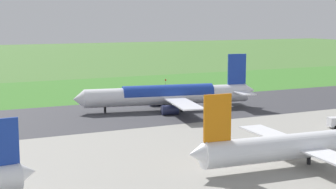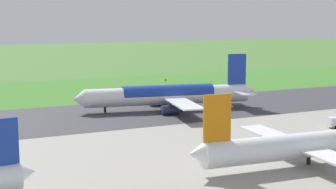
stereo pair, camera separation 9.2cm
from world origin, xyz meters
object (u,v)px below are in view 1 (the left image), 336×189
(airliner_main, at_px, (169,95))
(traffic_cone_orange, at_px, (159,86))
(no_stopping_sign, at_px, (166,82))
(airliner_parked_mid, at_px, (308,144))

(airliner_main, relative_size, traffic_cone_orange, 98.01)
(no_stopping_sign, relative_size, traffic_cone_orange, 4.56)
(airliner_main, xyz_separation_m, traffic_cone_orange, (-18.55, -48.27, -4.08))
(airliner_parked_mid, relative_size, no_stopping_sign, 18.99)
(airliner_main, bearing_deg, no_stopping_sign, -114.00)
(airliner_main, xyz_separation_m, no_stopping_sign, (-21.91, -49.22, -2.86))
(no_stopping_sign, xyz_separation_m, traffic_cone_orange, (3.36, 0.95, -1.22))
(airliner_parked_mid, bearing_deg, airliner_main, -91.47)
(airliner_main, height_order, no_stopping_sign, airliner_main)
(airliner_main, height_order, airliner_parked_mid, airliner_main)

